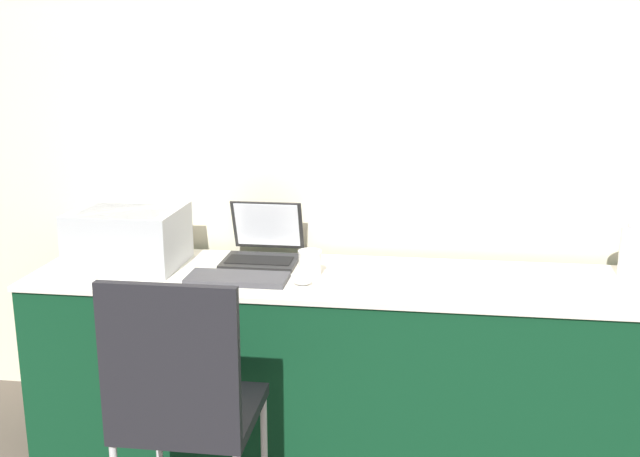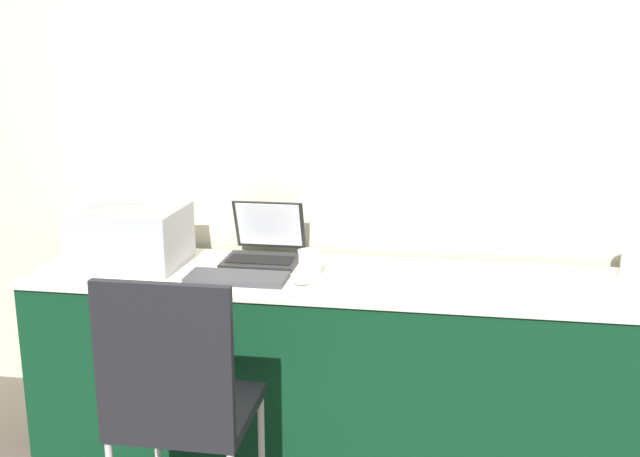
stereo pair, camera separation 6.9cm
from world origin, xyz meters
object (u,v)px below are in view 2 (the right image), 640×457
Objects in this scene: coffee_cup at (310,263)px; mouse at (301,280)px; chair at (179,395)px; laptop_left at (264,247)px; metal_pitcher at (636,252)px; external_keyboard at (237,278)px; printer at (130,234)px.

coffee_cup is 1.40× the size of mouse.
mouse is (-0.01, -0.12, -0.03)m from coffee_cup.
coffee_cup is 0.78m from chair.
coffee_cup is at bearing -39.45° from laptop_left.
mouse is at bearing 62.05° from chair.
coffee_cup is at bearing -172.95° from metal_pitcher.
laptop_left is at bearing 82.74° from external_keyboard.
metal_pitcher is at bearing 9.76° from external_keyboard.
mouse is (0.25, -0.02, 0.01)m from external_keyboard.
metal_pitcher is at bearing 12.54° from mouse.
chair is (-0.08, -0.86, -0.25)m from laptop_left.
chair is at bearing -117.95° from mouse.
printer is at bearing 164.11° from external_keyboard.
chair is at bearing -95.04° from laptop_left.
chair is at bearing -58.00° from printer.
coffee_cup is 0.13m from mouse.
printer is 0.54m from laptop_left.
printer is 1.97m from metal_pitcher.
printer is 0.75m from mouse.
metal_pitcher is at bearing 3.48° from printer.
chair is (-0.29, -0.55, -0.22)m from mouse.
laptop_left is 0.29m from external_keyboard.
coffee_cup is at bearing 21.68° from external_keyboard.
printer is 1.31× the size of laptop_left.
metal_pitcher is (1.22, 0.15, 0.06)m from coffee_cup.
printer is at bearing 177.52° from coffee_cup.
metal_pitcher reaches higher than coffee_cup.
coffee_cup is (0.23, -0.19, -0.00)m from laptop_left.
chair is at bearing -114.11° from coffee_cup.
laptop_left is 4.44× the size of mouse.
coffee_cup reaches higher than mouse.
laptop_left is 1.45m from metal_pitcher.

